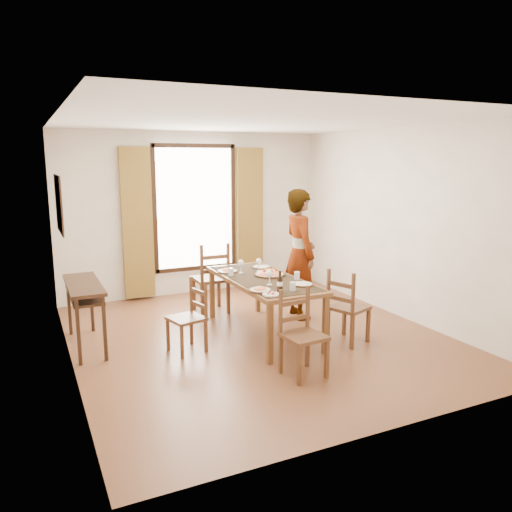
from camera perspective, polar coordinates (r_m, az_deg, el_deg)
name	(u,v)px	position (r m, az deg, el deg)	size (l,w,h in m)	color
ground	(258,337)	(6.50, 0.24, -9.25)	(5.00, 5.00, 0.00)	#55311A
room_shell	(253,217)	(6.26, -0.30, 4.49)	(4.60, 5.10, 2.74)	white
console_table	(84,292)	(6.33, -19.08, -3.94)	(0.38, 1.20, 0.80)	black
dining_table	(263,283)	(6.42, 0.81, -3.08)	(0.85, 1.96, 0.76)	brown
chair_west	(189,319)	(5.99, -7.70, -7.10)	(0.46, 0.46, 0.86)	brown
chair_north	(211,280)	(7.41, -5.12, -2.76)	(0.48, 0.48, 1.06)	brown
chair_south	(302,336)	(5.32, 5.28, -9.10)	(0.43, 0.43, 0.92)	brown
chair_east	(347,309)	(6.29, 10.36, -5.96)	(0.53, 0.53, 0.94)	brown
man	(300,254)	(7.13, 5.02, 0.23)	(0.51, 0.72, 1.85)	#999AA1
plate_sw	(260,289)	(5.77, 0.46, -3.75)	(0.27, 0.27, 0.05)	silver
plate_se	(302,283)	(6.06, 5.32, -3.08)	(0.27, 0.27, 0.05)	silver
plate_nw	(227,270)	(6.74, -3.28, -1.60)	(0.27, 0.27, 0.05)	silver
plate_ne	(261,266)	(6.98, 0.62, -1.14)	(0.27, 0.27, 0.05)	silver
pasta_platter	(270,272)	(6.52, 1.56, -1.82)	(0.40, 0.40, 0.10)	red
caprese_plate	(271,293)	(5.60, 1.77, -4.27)	(0.20, 0.20, 0.04)	silver
wine_glass_a	(270,278)	(6.02, 1.55, -2.48)	(0.08, 0.08, 0.18)	white
wine_glass_b	(259,265)	(6.74, 0.33, -1.02)	(0.08, 0.08, 0.18)	white
wine_glass_c	(241,266)	(6.66, -1.73, -1.18)	(0.08, 0.08, 0.18)	white
tumbler_a	(297,276)	(6.32, 4.69, -2.25)	(0.07, 0.07, 0.10)	silver
tumbler_b	(231,272)	(6.53, -2.87, -1.80)	(0.07, 0.07, 0.10)	silver
tumbler_c	(293,286)	(5.79, 4.23, -3.48)	(0.07, 0.07, 0.10)	silver
wine_bottle	(280,281)	(5.70, 2.75, -2.93)	(0.07, 0.07, 0.25)	black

